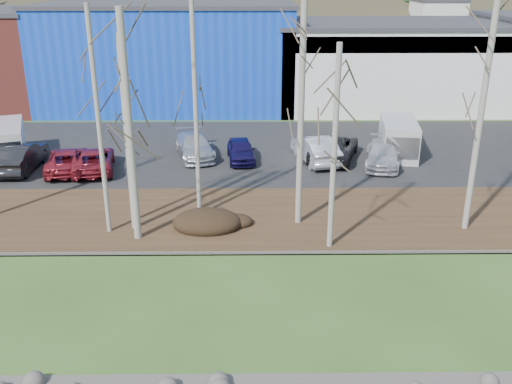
{
  "coord_description": "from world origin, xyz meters",
  "views": [
    {
      "loc": [
        0.61,
        -9.54,
        10.62
      ],
      "look_at": [
        0.84,
        11.38,
        2.5
      ],
      "focal_mm": 40.0,
      "sensor_mm": 36.0,
      "label": 1
    }
  ],
  "objects_px": {
    "car_8": "(93,160)",
    "car_7": "(383,154)",
    "car_4": "(241,150)",
    "van_white": "(399,138)",
    "car_5": "(315,149)",
    "van_grey": "(5,144)",
    "car_1": "(21,157)",
    "car_6": "(334,147)",
    "car_3": "(195,146)",
    "car_2": "(68,160)"
  },
  "relations": [
    {
      "from": "car_8",
      "to": "car_7",
      "type": "bearing_deg",
      "value": 172.21
    },
    {
      "from": "car_4",
      "to": "van_white",
      "type": "height_order",
      "value": "van_white"
    },
    {
      "from": "car_5",
      "to": "van_grey",
      "type": "distance_m",
      "value": 18.17
    },
    {
      "from": "car_1",
      "to": "car_6",
      "type": "relative_size",
      "value": 0.91
    },
    {
      "from": "car_5",
      "to": "van_white",
      "type": "bearing_deg",
      "value": -179.57
    },
    {
      "from": "car_1",
      "to": "car_5",
      "type": "bearing_deg",
      "value": -175.96
    },
    {
      "from": "car_3",
      "to": "van_white",
      "type": "xyz_separation_m",
      "value": [
        12.34,
        0.25,
        0.37
      ]
    },
    {
      "from": "car_1",
      "to": "car_2",
      "type": "height_order",
      "value": "car_1"
    },
    {
      "from": "car_6",
      "to": "car_4",
      "type": "bearing_deg",
      "value": 20.62
    },
    {
      "from": "car_3",
      "to": "car_7",
      "type": "height_order",
      "value": "car_3"
    },
    {
      "from": "car_5",
      "to": "car_1",
      "type": "bearing_deg",
      "value": -8.36
    },
    {
      "from": "car_6",
      "to": "car_1",
      "type": "bearing_deg",
      "value": 23.38
    },
    {
      "from": "car_7",
      "to": "van_white",
      "type": "distance_m",
      "value": 2.42
    },
    {
      "from": "car_1",
      "to": "car_5",
      "type": "height_order",
      "value": "car_1"
    },
    {
      "from": "car_3",
      "to": "van_white",
      "type": "relative_size",
      "value": 0.94
    },
    {
      "from": "car_1",
      "to": "car_8",
      "type": "distance_m",
      "value": 4.08
    },
    {
      "from": "car_6",
      "to": "car_7",
      "type": "xyz_separation_m",
      "value": [
        2.64,
        -1.25,
        -0.06
      ]
    },
    {
      "from": "car_2",
      "to": "car_8",
      "type": "bearing_deg",
      "value": 169.38
    },
    {
      "from": "car_1",
      "to": "car_4",
      "type": "bearing_deg",
      "value": -173.35
    },
    {
      "from": "car_1",
      "to": "car_3",
      "type": "relative_size",
      "value": 1.0
    },
    {
      "from": "car_2",
      "to": "car_6",
      "type": "relative_size",
      "value": 0.89
    },
    {
      "from": "van_white",
      "to": "car_3",
      "type": "bearing_deg",
      "value": -170.4
    },
    {
      "from": "car_5",
      "to": "car_3",
      "type": "bearing_deg",
      "value": -20.79
    },
    {
      "from": "car_4",
      "to": "car_5",
      "type": "xyz_separation_m",
      "value": [
        4.38,
        -0.21,
        0.14
      ]
    },
    {
      "from": "car_5",
      "to": "car_6",
      "type": "bearing_deg",
      "value": -168.52
    },
    {
      "from": "car_1",
      "to": "car_2",
      "type": "distance_m",
      "value": 2.65
    },
    {
      "from": "car_1",
      "to": "car_7",
      "type": "relative_size",
      "value": 1.03
    },
    {
      "from": "car_4",
      "to": "car_7",
      "type": "bearing_deg",
      "value": -12.35
    },
    {
      "from": "car_5",
      "to": "van_white",
      "type": "relative_size",
      "value": 0.94
    },
    {
      "from": "van_white",
      "to": "van_grey",
      "type": "xyz_separation_m",
      "value": [
        -23.34,
        -0.98,
        0.02
      ]
    },
    {
      "from": "car_5",
      "to": "car_8",
      "type": "distance_m",
      "value": 12.7
    },
    {
      "from": "car_8",
      "to": "car_6",
      "type": "bearing_deg",
      "value": 177.89
    },
    {
      "from": "car_4",
      "to": "car_7",
      "type": "height_order",
      "value": "car_7"
    },
    {
      "from": "car_3",
      "to": "car_5",
      "type": "height_order",
      "value": "car_5"
    },
    {
      "from": "car_2",
      "to": "car_4",
      "type": "height_order",
      "value": "car_2"
    },
    {
      "from": "car_3",
      "to": "car_2",
      "type": "bearing_deg",
      "value": -174.45
    },
    {
      "from": "car_1",
      "to": "car_3",
      "type": "height_order",
      "value": "car_1"
    },
    {
      "from": "car_7",
      "to": "car_8",
      "type": "relative_size",
      "value": 0.99
    },
    {
      "from": "car_2",
      "to": "car_4",
      "type": "bearing_deg",
      "value": 179.62
    },
    {
      "from": "car_3",
      "to": "car_5",
      "type": "bearing_deg",
      "value": -22.36
    },
    {
      "from": "car_2",
      "to": "car_8",
      "type": "distance_m",
      "value": 1.43
    },
    {
      "from": "car_4",
      "to": "car_7",
      "type": "distance_m",
      "value": 8.23
    },
    {
      "from": "car_1",
      "to": "van_white",
      "type": "distance_m",
      "value": 22.01
    },
    {
      "from": "car_7",
      "to": "car_8",
      "type": "xyz_separation_m",
      "value": [
        -16.4,
        -0.81,
        -0.02
      ]
    },
    {
      "from": "car_3",
      "to": "car_8",
      "type": "relative_size",
      "value": 1.02
    },
    {
      "from": "car_2",
      "to": "car_3",
      "type": "relative_size",
      "value": 0.98
    },
    {
      "from": "car_4",
      "to": "van_grey",
      "type": "distance_m",
      "value": 13.8
    },
    {
      "from": "car_1",
      "to": "car_6",
      "type": "distance_m",
      "value": 17.94
    },
    {
      "from": "van_white",
      "to": "car_1",
      "type": "bearing_deg",
      "value": -164.82
    },
    {
      "from": "car_7",
      "to": "van_white",
      "type": "bearing_deg",
      "value": 67.88
    }
  ]
}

